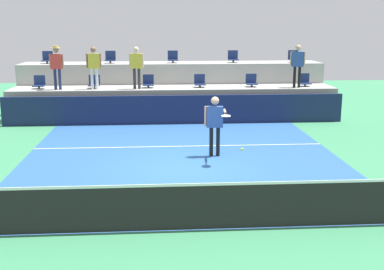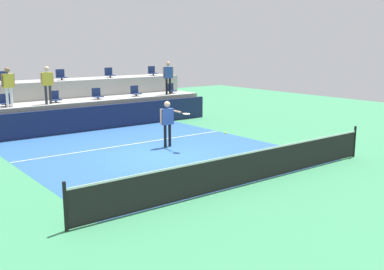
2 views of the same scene
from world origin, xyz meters
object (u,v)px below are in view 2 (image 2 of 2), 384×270
at_px(stadium_chair_lower_far_right, 171,89).
at_px(spectator_in_white, 8,83).
at_px(stadium_chair_lower_mid_right, 97,94).
at_px(stadium_chair_upper_left, 4,78).
at_px(stadium_chair_lower_left, 5,101).
at_px(stadium_chair_lower_right, 135,92).
at_px(stadium_chair_upper_center, 61,76).
at_px(tennis_player, 168,119).
at_px(spectator_in_grey, 168,75).
at_px(stadium_chair_upper_right, 109,73).
at_px(tennis_ball, 225,133).
at_px(stadium_chair_lower_mid_left, 55,98).
at_px(spectator_leaning_on_rail, 47,81).
at_px(stadium_chair_upper_far_right, 152,72).

height_order(stadium_chair_lower_far_right, spectator_in_white, spectator_in_white).
xyz_separation_m(stadium_chair_lower_mid_right, stadium_chair_upper_left, (-3.72, 1.80, 0.85)).
height_order(stadium_chair_lower_left, stadium_chair_lower_right, same).
xyz_separation_m(stadium_chair_lower_mid_right, stadium_chair_lower_far_right, (4.33, 0.00, 0.00)).
relative_size(stadium_chair_upper_center, tennis_player, 0.30).
bearing_deg(spectator_in_grey, stadium_chair_lower_far_right, 41.00).
height_order(stadium_chair_upper_center, spectator_in_grey, spectator_in_grey).
height_order(stadium_chair_lower_left, stadium_chair_upper_center, stadium_chair_upper_center).
height_order(stadium_chair_lower_mid_right, spectator_in_grey, spectator_in_grey).
xyz_separation_m(stadium_chair_upper_left, stadium_chair_upper_right, (5.34, 0.00, 0.00)).
height_order(stadium_chair_upper_center, tennis_ball, stadium_chair_upper_center).
relative_size(stadium_chair_upper_center, tennis_ball, 7.65).
xyz_separation_m(stadium_chair_lower_right, spectator_in_white, (-6.28, -0.38, 0.78)).
relative_size(stadium_chair_lower_mid_left, tennis_ball, 7.65).
relative_size(stadium_chair_lower_mid_left, spectator_in_grey, 0.31).
relative_size(stadium_chair_lower_mid_right, tennis_ball, 7.65).
relative_size(stadium_chair_lower_left, spectator_in_grey, 0.31).
distance_m(stadium_chair_upper_right, spectator_leaning_on_rail, 4.68).
distance_m(stadium_chair_upper_right, stadium_chair_upper_far_right, 2.70).
distance_m(stadium_chair_upper_far_right, spectator_in_white, 8.76).
relative_size(stadium_chair_lower_mid_left, stadium_chair_upper_left, 1.00).
relative_size(stadium_chair_upper_right, spectator_in_white, 0.32).
height_order(stadium_chair_lower_left, stadium_chair_lower_far_right, same).
bearing_deg(stadium_chair_lower_right, spectator_in_grey, -12.24).
bearing_deg(stadium_chair_lower_right, spectator_in_white, -176.50).
xyz_separation_m(stadium_chair_lower_left, spectator_leaning_on_rail, (1.71, -0.38, 0.77)).
relative_size(stadium_chair_upper_left, spectator_leaning_on_rail, 0.32).
relative_size(stadium_chair_lower_far_right, tennis_player, 0.30).
xyz_separation_m(stadium_chair_lower_right, stadium_chair_upper_far_right, (2.21, 1.80, 0.85)).
bearing_deg(spectator_in_white, stadium_chair_lower_right, 3.50).
bearing_deg(stadium_chair_upper_left, stadium_chair_lower_mid_right, -25.83).
height_order(stadium_chair_lower_right, stadium_chair_upper_right, stadium_chair_upper_right).
distance_m(stadium_chair_upper_right, spectator_in_grey, 3.14).
xyz_separation_m(stadium_chair_lower_mid_left, stadium_chair_lower_right, (4.19, 0.00, 0.00)).
bearing_deg(stadium_chair_upper_left, stadium_chair_lower_left, -105.78).
distance_m(stadium_chair_lower_left, stadium_chair_upper_center, 3.77).
relative_size(stadium_chair_upper_left, stadium_chair_upper_center, 1.00).
distance_m(stadium_chair_lower_far_right, spectator_in_white, 8.53).
bearing_deg(stadium_chair_lower_far_right, tennis_player, -126.02).
bearing_deg(stadium_chair_lower_left, tennis_ball, -63.76).
height_order(stadium_chair_upper_right, tennis_player, stadium_chair_upper_right).
height_order(spectator_in_grey, tennis_ball, spectator_in_grey).
xyz_separation_m(spectator_in_white, tennis_ball, (4.35, -8.58, -1.29)).
distance_m(stadium_chair_upper_left, stadium_chair_upper_center, 2.70).
distance_m(stadium_chair_lower_mid_right, stadium_chair_upper_left, 4.22).
bearing_deg(stadium_chair_lower_right, stadium_chair_upper_far_right, 39.22).
xyz_separation_m(stadium_chair_upper_center, spectator_in_grey, (4.91, -2.18, -0.04)).
bearing_deg(stadium_chair_upper_center, stadium_chair_lower_far_right, -18.59).
distance_m(stadium_chair_upper_center, spectator_in_grey, 5.37).
height_order(stadium_chair_lower_mid_left, stadium_chair_upper_center, stadium_chair_upper_center).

